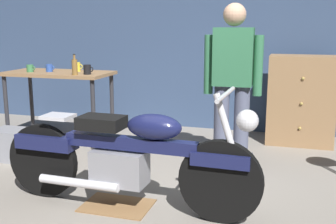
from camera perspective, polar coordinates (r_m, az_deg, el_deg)
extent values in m
plane|color=gray|center=(3.53, -2.50, -12.70)|extent=(12.00, 12.00, 0.00)
cube|color=#384C70|center=(5.93, 6.50, 12.57)|extent=(8.00, 0.12, 3.10)
cube|color=#99724C|center=(5.32, -14.75, 5.12)|extent=(1.30, 0.64, 0.04)
cylinder|color=#2D2D33|center=(5.51, -21.16, 0.19)|extent=(0.05, 0.05, 0.86)
cylinder|color=#2D2D33|center=(4.88, -10.13, -0.61)|extent=(0.05, 0.05, 0.86)
cylinder|color=#2D2D33|center=(5.92, -18.10, 1.16)|extent=(0.05, 0.05, 0.86)
cylinder|color=#2D2D33|center=(5.34, -7.63, 0.54)|extent=(0.05, 0.05, 0.86)
cylinder|color=black|center=(3.18, 7.17, -9.40)|extent=(0.64, 0.09, 0.64)
cylinder|color=black|center=(3.78, -16.68, -6.35)|extent=(0.64, 0.09, 0.64)
cube|color=#191E4C|center=(3.12, 7.26, -6.39)|extent=(0.44, 0.15, 0.10)
cube|color=#191E4C|center=(3.70, -16.20, -3.86)|extent=(0.53, 0.20, 0.12)
cube|color=gray|center=(3.42, -6.61, -7.50)|extent=(0.45, 0.25, 0.28)
cube|color=#191E4C|center=(3.31, -5.13, -4.27)|extent=(1.10, 0.14, 0.10)
ellipsoid|color=#191E4C|center=(3.20, -1.90, -2.03)|extent=(0.45, 0.23, 0.20)
cube|color=black|center=(3.38, -9.06, -1.42)|extent=(0.37, 0.25, 0.10)
cube|color=silver|center=(3.58, -14.76, -0.61)|extent=(0.25, 0.21, 0.03)
cylinder|color=silver|center=(3.07, 8.43, -3.75)|extent=(0.27, 0.06, 0.68)
cylinder|color=silver|center=(3.00, 7.87, 2.39)|extent=(0.05, 0.60, 0.03)
sphere|color=silver|center=(3.01, 10.76, -1.17)|extent=(0.16, 0.16, 0.16)
cylinder|color=silver|center=(3.48, -12.10, -9.45)|extent=(0.70, 0.09, 0.07)
cylinder|color=slate|center=(4.24, 9.94, -2.36)|extent=(0.15, 0.15, 0.88)
cylinder|color=slate|center=(4.26, 7.26, -2.21)|extent=(0.15, 0.15, 0.88)
cube|color=#33724C|center=(4.13, 8.90, 7.44)|extent=(0.39, 0.23, 0.56)
cylinder|color=#33724C|center=(4.12, 12.20, 6.19)|extent=(0.09, 0.09, 0.58)
cylinder|color=#33724C|center=(4.17, 5.57, 6.46)|extent=(0.09, 0.09, 0.58)
sphere|color=tan|center=(4.12, 9.08, 12.99)|extent=(0.22, 0.22, 0.22)
cube|color=#99724C|center=(5.41, 17.71, 1.52)|extent=(0.80, 0.44, 1.10)
sphere|color=tan|center=(5.14, 17.94, 4.37)|extent=(0.04, 0.04, 0.04)
sphere|color=tan|center=(5.19, 17.73, 1.09)|extent=(0.04, 0.04, 0.04)
sphere|color=tan|center=(5.25, 17.53, -2.13)|extent=(0.04, 0.04, 0.04)
cube|color=olive|center=(3.55, -6.96, -12.54)|extent=(0.56, 0.40, 0.01)
cube|color=gray|center=(4.93, -20.34, -4.17)|extent=(0.44, 0.32, 0.34)
cylinder|color=black|center=(4.95, -10.96, 5.70)|extent=(0.08, 0.08, 0.11)
torus|color=black|center=(4.93, -10.46, 5.76)|extent=(0.06, 0.01, 0.06)
cylinder|color=yellow|center=(5.29, -12.29, 6.03)|extent=(0.08, 0.08, 0.11)
torus|color=yellow|center=(5.27, -11.86, 6.09)|extent=(0.06, 0.01, 0.06)
cylinder|color=#3D7F4C|center=(5.38, -18.30, 5.67)|extent=(0.08, 0.08, 0.09)
torus|color=#3D7F4C|center=(5.35, -17.89, 5.72)|extent=(0.05, 0.01, 0.05)
cylinder|color=#2D51AD|center=(5.34, -15.90, 5.78)|extent=(0.08, 0.08, 0.09)
torus|color=#2D51AD|center=(5.31, -15.48, 5.83)|extent=(0.05, 0.01, 0.05)
cylinder|color=olive|center=(4.91, -12.61, 5.98)|extent=(0.06, 0.06, 0.18)
cylinder|color=olive|center=(4.90, -12.67, 7.32)|extent=(0.03, 0.03, 0.05)
cylinder|color=black|center=(4.90, -12.69, 7.67)|extent=(0.03, 0.03, 0.01)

